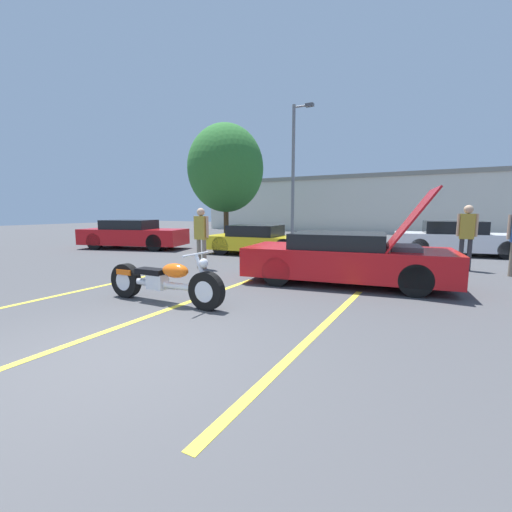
% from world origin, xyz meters
% --- Properties ---
extents(ground_plane, '(80.00, 80.00, 0.00)m').
position_xyz_m(ground_plane, '(0.00, 0.00, 0.00)').
color(ground_plane, '#474749').
extents(parking_stripe_foreground, '(0.12, 5.48, 0.01)m').
position_xyz_m(parking_stripe_foreground, '(-3.39, 1.98, 0.00)').
color(parking_stripe_foreground, yellow).
rests_on(parking_stripe_foreground, ground).
extents(parking_stripe_middle, '(0.12, 5.48, 0.01)m').
position_xyz_m(parking_stripe_middle, '(-0.78, 1.98, 0.00)').
color(parking_stripe_middle, yellow).
rests_on(parking_stripe_middle, ground).
extents(parking_stripe_back, '(0.12, 5.48, 0.01)m').
position_xyz_m(parking_stripe_back, '(1.83, 1.98, 0.00)').
color(parking_stripe_back, yellow).
rests_on(parking_stripe_back, ground).
extents(far_building, '(32.00, 4.20, 4.40)m').
position_xyz_m(far_building, '(0.00, 25.92, 2.34)').
color(far_building, beige).
rests_on(far_building, ground).
extents(light_pole, '(1.21, 0.28, 7.46)m').
position_xyz_m(light_pole, '(-4.27, 15.83, 4.11)').
color(light_pole, slate).
rests_on(light_pole, ground).
extents(tree_background, '(4.81, 4.81, 7.12)m').
position_xyz_m(tree_background, '(-9.12, 16.15, 4.35)').
color(tree_background, brown).
rests_on(tree_background, ground).
extents(motorcycle, '(2.57, 0.70, 0.97)m').
position_xyz_m(motorcycle, '(-1.14, 2.12, 0.40)').
color(motorcycle, black).
rests_on(motorcycle, ground).
extents(show_car_hood_open, '(4.80, 2.52, 2.16)m').
position_xyz_m(show_car_hood_open, '(1.37, 5.46, 0.60)').
color(show_car_hood_open, red).
rests_on(show_car_hood_open, ground).
extents(parked_car_mid_left_row, '(4.23, 2.13, 1.13)m').
position_xyz_m(parked_car_mid_left_row, '(-2.95, 9.16, 0.55)').
color(parked_car_mid_left_row, yellow).
rests_on(parked_car_mid_left_row, ground).
extents(parked_car_mid_right_row, '(4.68, 2.35, 1.29)m').
position_xyz_m(parked_car_mid_right_row, '(3.76, 12.64, 0.61)').
color(parked_car_mid_right_row, white).
rests_on(parked_car_mid_right_row, ground).
extents(parked_car_left_row, '(4.88, 2.92, 1.27)m').
position_xyz_m(parked_car_left_row, '(-8.83, 8.26, 0.62)').
color(parked_car_left_row, red).
rests_on(parked_car_left_row, ground).
extents(spectator_near_motorcycle, '(0.52, 0.24, 1.84)m').
position_xyz_m(spectator_near_motorcycle, '(3.87, 8.85, 1.11)').
color(spectator_near_motorcycle, '#333338').
rests_on(spectator_near_motorcycle, ground).
extents(spectator_by_show_car, '(0.52, 0.23, 1.76)m').
position_xyz_m(spectator_by_show_car, '(-2.88, 5.50, 1.05)').
color(spectator_by_show_car, gray).
rests_on(spectator_by_show_car, ground).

